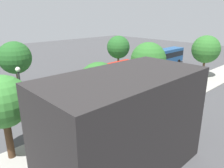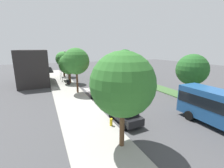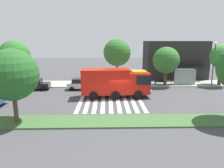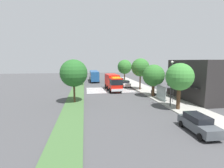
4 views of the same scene
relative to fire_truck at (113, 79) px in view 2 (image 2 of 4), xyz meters
The scene contains 19 objects.
ground_plane 2.16m from the fire_truck, 63.73° to the right, with size 120.00×120.00×0.00m, color #424244.
sidewalk 8.18m from the fire_truck, 87.70° to the left, with size 60.00×4.95×0.14m, color #9E9B93.
median_strip 8.49m from the fire_truck, 87.79° to the right, with size 60.00×3.00×0.14m, color #3D6033.
crosswalk 2.29m from the fire_truck, 142.03° to the right, with size 7.65×10.98×0.01m.
fire_truck is the anchor object (origin of this frame).
parked_car_west 12.79m from the fire_truck, 160.48° to the left, with size 4.32×2.16×1.68m.
parked_car_mid 6.67m from the fire_truck, 139.58° to the left, with size 4.31×2.19×1.68m.
parked_car_east 24.65m from the fire_truck, ahead, with size 4.83×2.13×1.71m.
bus_stop_shelter 13.25m from the fire_truck, 31.19° to the left, with size 3.50×1.40×2.46m.
bench_near_shelter 10.16m from the fire_truck, 43.13° to the left, with size 1.60×0.50×0.90m.
street_lamp 16.79m from the fire_truck, 21.31° to the left, with size 0.36×0.36×6.78m.
storefront_building 17.68m from the fire_truck, 48.58° to the left, with size 11.23×6.42×7.07m.
sidewalk_tree_far_west 17.02m from the fire_truck, 157.36° to the left, with size 4.64×4.64×7.13m.
sidewalk_tree_west 7.26m from the fire_truck, 86.95° to the left, with size 4.26×4.26×7.35m.
sidewalk_tree_center 10.57m from the fire_truck, 38.56° to the left, with size 4.16×4.16×6.09m.
sidewalk_tree_east 18.36m from the fire_truck, 20.82° to the left, with size 3.80×3.80×6.49m.
median_tree_far_west 12.68m from the fire_truck, 138.57° to the right, with size 4.49×4.49×6.49m.
median_tree_west 13.76m from the fire_truck, 37.81° to the right, with size 4.43×4.43×7.02m.
fire_hydrant 13.80m from the fire_truck, 154.25° to the left, with size 0.28×0.28×0.70m, color gold.
Camera 2 is at (-24.94, 12.06, 7.39)m, focal length 24.51 mm.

